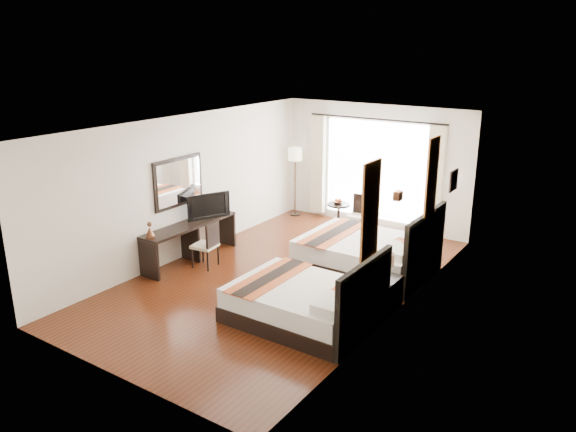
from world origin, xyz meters
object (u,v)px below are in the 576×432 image
Objects in this scene: floor_lamp at (295,158)px; fruit_bowl at (338,202)px; console_desk at (190,242)px; television at (207,205)px; vase at (378,280)px; table_lamp at (386,261)px; desk_chair at (206,253)px; window_chair at (358,222)px; bed_near at (307,303)px; bed_far at (369,254)px; nightstand at (382,294)px; side_table at (338,216)px.

fruit_bowl is (1.38, -0.34, -0.80)m from floor_lamp.
television is at bearing 87.70° from console_desk.
floor_lamp is at bearing 137.15° from vase.
table_lamp is 0.45× the size of desk_chair.
window_chair is (1.50, 3.36, -0.01)m from desk_chair.
bed_near is 0.92× the size of bed_far.
table_lamp is at bearing 29.33° from window_chair.
fruit_bowl is (1.41, 2.81, -0.39)m from television.
table_lamp is at bearing 56.47° from bed_near.
nightstand is 0.66× the size of window_chair.
bed_near reaches higher than window_chair.
bed_near is at bearing -123.53° from table_lamp.
console_desk is 3.79m from floor_lamp.
floor_lamp reaches higher than bed_far.
fruit_bowl is (0.96, 3.39, 0.35)m from desk_chair.
nightstand is 0.63× the size of desk_chair.
bed_near is at bearing -15.03° from console_desk.
vase is (-0.02, -0.16, 0.29)m from nightstand.
television is at bearing -90.63° from floor_lamp.
floor_lamp is at bearing 125.12° from bed_near.
nightstand is 0.26× the size of console_desk.
floor_lamp is at bearing 139.58° from table_lamp.
nightstand is 3.75m from window_chair.
desk_chair is at bearing -117.07° from television.
side_table is at bearing 112.93° from bed_near.
floor_lamp is at bearing 166.34° from fruit_bowl.
table_lamp is 0.46× the size of television.
vase is at bearing -72.44° from television.
floor_lamp is 1.83m from side_table.
bed_near is 2.41× the size of television.
window_chair is (-1.25, 4.15, -0.05)m from bed_near.
bed_near is 1.18m from vase.
vase is 0.14× the size of television.
desk_chair is 4.06× the size of fruit_bowl.
nightstand is 0.34× the size of floor_lamp.
bed_near reaches higher than nightstand.
bed_near is at bearing -67.07° from side_table.
side_table is (-1.67, 1.85, -0.04)m from bed_far.
bed_far is 18.78× the size of vase.
floor_lamp is (0.03, 3.14, 0.41)m from television.
bed_near reaches higher than table_lamp.
bed_near is at bearing -66.77° from fruit_bowl.
television is (-4.00, 0.35, 0.74)m from nightstand.
console_desk is 2.44× the size of desk_chair.
floor_lamp is (0.05, 3.64, 1.04)m from console_desk.
window_chair is at bearing 59.02° from console_desk.
bed_far is 2.16m from window_chair.
bed_near is 3.78× the size of nightstand.
bed_far is at bearing -157.49° from desk_chair.
television is at bearing -162.88° from bed_far.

